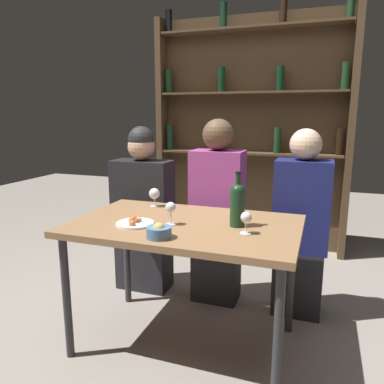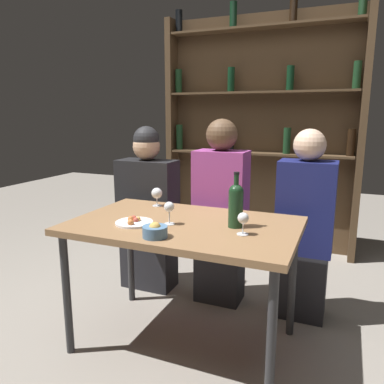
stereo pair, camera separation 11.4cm
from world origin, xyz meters
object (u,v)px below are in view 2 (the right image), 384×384
(food_plate_0, at_px, (134,222))
(snack_bowl, at_px, (155,231))
(wine_glass_0, at_px, (157,194))
(seated_person_left, at_px, (148,213))
(wine_glass_1, at_px, (169,208))
(seated_person_right, at_px, (304,231))
(wine_glass_2, at_px, (243,219))
(seated_person_center, at_px, (220,217))
(wine_bottle, at_px, (236,203))

(food_plate_0, height_order, snack_bowl, snack_bowl)
(wine_glass_0, relative_size, seated_person_left, 0.10)
(wine_glass_0, height_order, wine_glass_1, wine_glass_1)
(food_plate_0, distance_m, seated_person_right, 1.10)
(wine_glass_0, bearing_deg, wine_glass_2, -28.18)
(food_plate_0, xyz_separation_m, seated_person_center, (0.26, 0.71, -0.13))
(wine_glass_1, distance_m, food_plate_0, 0.21)
(snack_bowl, bearing_deg, wine_glass_2, 27.83)
(wine_glass_2, xyz_separation_m, seated_person_right, (0.23, 0.66, -0.23))
(snack_bowl, bearing_deg, food_plate_0, 143.70)
(food_plate_0, relative_size, seated_person_center, 0.16)
(seated_person_center, bearing_deg, wine_bottle, -64.48)
(seated_person_center, bearing_deg, seated_person_right, -0.00)
(snack_bowl, height_order, seated_person_right, seated_person_right)
(seated_person_left, bearing_deg, seated_person_center, 0.00)
(wine_glass_0, distance_m, snack_bowl, 0.63)
(seated_person_left, height_order, seated_person_center, seated_person_center)
(wine_bottle, height_order, wine_glass_2, wine_bottle)
(wine_glass_2, distance_m, seated_person_center, 0.77)
(wine_glass_1, distance_m, seated_person_right, 0.94)
(seated_person_left, bearing_deg, seated_person_right, -0.00)
(wine_glass_0, distance_m, seated_person_center, 0.49)
(wine_glass_1, bearing_deg, seated_person_right, 44.87)
(seated_person_left, relative_size, seated_person_center, 0.96)
(wine_glass_0, xyz_separation_m, seated_person_left, (-0.24, 0.30, -0.23))
(seated_person_right, bearing_deg, wine_bottle, -118.75)
(wine_glass_0, xyz_separation_m, seated_person_right, (0.90, 0.30, -0.23))
(food_plate_0, relative_size, seated_person_left, 0.17)
(wine_glass_1, distance_m, seated_person_left, 0.85)
(seated_person_left, bearing_deg, wine_glass_2, -36.07)
(seated_person_right, bearing_deg, wine_glass_1, -135.13)
(wine_glass_1, distance_m, wine_glass_2, 0.42)
(wine_glass_0, bearing_deg, wine_glass_1, -53.09)
(seated_person_left, bearing_deg, wine_glass_0, -51.70)
(wine_glass_2, bearing_deg, wine_glass_1, 177.39)
(wine_glass_1, height_order, wine_glass_2, wine_glass_1)
(wine_glass_1, bearing_deg, seated_person_left, 127.57)
(wine_bottle, height_order, wine_glass_0, wine_bottle)
(seated_person_left, xyz_separation_m, seated_person_right, (1.14, -0.00, -0.00))
(wine_bottle, xyz_separation_m, seated_person_center, (-0.26, 0.55, -0.24))
(wine_glass_0, xyz_separation_m, food_plate_0, (0.07, -0.40, -0.07))
(wine_glass_0, relative_size, food_plate_0, 0.59)
(wine_glass_2, distance_m, seated_person_left, 1.15)
(wine_bottle, distance_m, seated_person_right, 0.69)
(wine_glass_1, relative_size, seated_person_center, 0.10)
(snack_bowl, height_order, seated_person_left, seated_person_left)
(seated_person_left, bearing_deg, food_plate_0, -66.25)
(seated_person_center, bearing_deg, wine_glass_1, -97.14)
(wine_glass_0, bearing_deg, seated_person_left, 128.30)
(wine_glass_2, height_order, snack_bowl, wine_glass_2)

